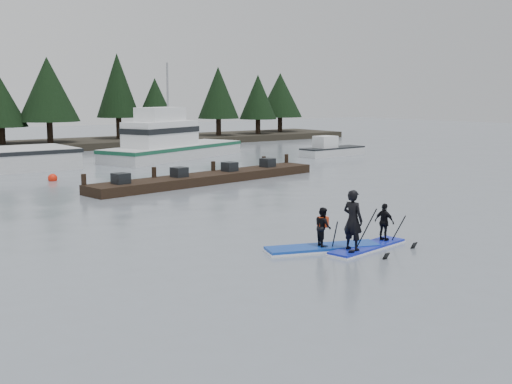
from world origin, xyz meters
TOP-DOWN VIEW (x-y plane):
  - ground at (0.00, 0.00)m, footprint 160.00×160.00m
  - fishing_boat_medium at (8.76, 28.51)m, footprint 12.88×8.09m
  - skiff at (19.74, 23.04)m, footprint 5.64×2.07m
  - floating_dock at (4.20, 15.99)m, footprint 14.45×4.03m
  - buoy_c at (10.31, 27.76)m, footprint 0.48×0.48m
  - buoy_b at (-2.37, 21.54)m, footprint 0.51×0.51m
  - paddleboard_solo at (-0.98, 1.22)m, footprint 3.59×1.97m
  - paddleboard_duo at (0.03, 0.48)m, footprint 3.18×1.42m

SIDE VIEW (x-z plane):
  - ground at x=0.00m, z-range 0.00..0.00m
  - buoy_c at x=10.31m, z-range -0.24..0.24m
  - buoy_b at x=-2.37m, z-range -0.25..0.25m
  - floating_dock at x=4.20m, z-range 0.00..0.48m
  - skiff at x=19.74m, z-range 0.00..0.65m
  - paddleboard_solo at x=-0.98m, z-range -0.53..1.26m
  - fishing_boat_medium at x=8.76m, z-range -3.32..4.38m
  - paddleboard_duo at x=0.03m, z-range -0.51..1.91m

